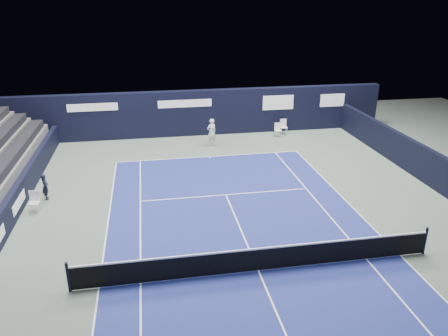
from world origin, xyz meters
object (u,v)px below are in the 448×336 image
(tennis_net, at_px, (259,259))
(folding_chair_back_b, at_px, (278,129))
(folding_chair_back_a, at_px, (283,124))
(line_judge_chair, at_px, (34,200))
(tennis_player, at_px, (212,132))

(tennis_net, bearing_deg, folding_chair_back_b, 70.94)
(folding_chair_back_a, relative_size, folding_chair_back_b, 1.10)
(line_judge_chair, xyz_separation_m, tennis_net, (8.77, -6.23, -0.05))
(line_judge_chair, distance_m, tennis_net, 10.76)
(folding_chair_back_a, distance_m, tennis_player, 5.60)
(folding_chair_back_b, relative_size, tennis_player, 0.53)
(folding_chair_back_b, distance_m, tennis_net, 15.99)
(tennis_player, bearing_deg, line_judge_chair, -139.90)
(folding_chair_back_b, xyz_separation_m, line_judge_chair, (-13.99, -8.88, 0.03))
(folding_chair_back_a, xyz_separation_m, folding_chair_back_b, (-0.57, -0.57, -0.15))
(folding_chair_back_a, distance_m, line_judge_chair, 17.36)
(folding_chair_back_b, bearing_deg, tennis_net, -108.86)
(tennis_net, bearing_deg, tennis_player, 88.13)
(folding_chair_back_a, relative_size, tennis_player, 0.58)
(folding_chair_back_a, distance_m, folding_chair_back_b, 0.82)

